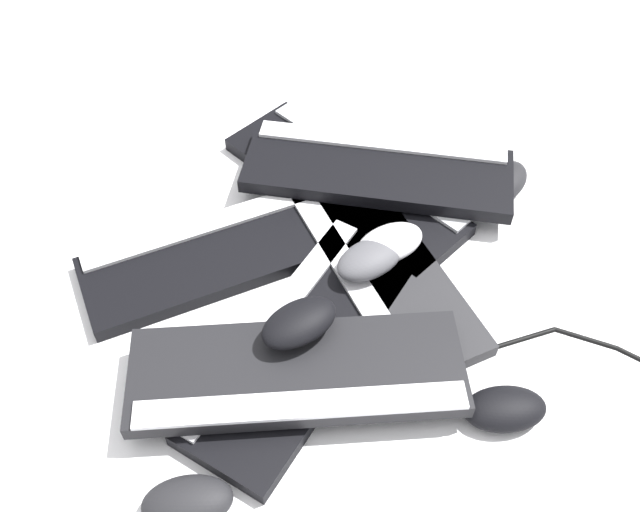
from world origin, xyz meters
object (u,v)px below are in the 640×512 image
object	(u,v)px
mouse_3	(390,243)
mouse_5	(301,323)
keyboard_1	(225,251)
mouse_0	(505,409)
mouse_1	(370,259)
keyboard_4	(378,169)
keyboard_0	(345,184)
mouse_2	(187,502)
keyboard_3	(375,258)
keyboard_2	(305,341)
keyboard_5	(299,374)
mouse_4	(504,182)

from	to	relation	value
mouse_3	mouse_5	xyz separation A→B (m)	(-0.17, 0.12, 0.03)
keyboard_1	mouse_0	world-z (taller)	mouse_0
mouse_1	keyboard_4	bearing A→B (deg)	49.50
keyboard_0	keyboard_1	xyz separation A→B (m)	(-0.16, 0.18, 0.00)
keyboard_0	mouse_2	size ratio (longest dim) A/B	3.89
keyboard_0	keyboard_3	size ratio (longest dim) A/B	0.93
keyboard_2	mouse_3	bearing A→B (deg)	-36.73
keyboard_5	mouse_1	xyz separation A→B (m)	(0.20, -0.09, 0.01)
mouse_0	keyboard_5	bearing A→B (deg)	165.96
keyboard_2	keyboard_0	bearing A→B (deg)	-8.20
keyboard_1	mouse_1	distance (m)	0.23
mouse_1	mouse_2	bearing A→B (deg)	-157.38
keyboard_2	mouse_0	size ratio (longest dim) A/B	4.17
keyboard_5	keyboard_0	bearing A→B (deg)	-7.13
mouse_1	mouse_4	xyz separation A→B (m)	(0.21, -0.22, -0.03)
mouse_4	mouse_5	distance (m)	0.47
keyboard_2	keyboard_4	world-z (taller)	keyboard_4
mouse_0	mouse_3	world-z (taller)	mouse_3
mouse_0	mouse_2	distance (m)	0.42
keyboard_2	mouse_4	size ratio (longest dim) A/B	4.17
keyboard_2	mouse_2	world-z (taller)	mouse_2
keyboard_3	mouse_3	distance (m)	0.04
mouse_0	mouse_1	xyz separation A→B (m)	(0.22, 0.18, 0.03)
keyboard_1	mouse_0	distance (m)	0.48
keyboard_4	mouse_0	distance (m)	0.45
mouse_2	mouse_4	xyz separation A→B (m)	(0.57, -0.44, 0.00)
keyboard_2	mouse_4	xyz separation A→B (m)	(0.33, -0.31, 0.01)
mouse_0	mouse_4	size ratio (longest dim) A/B	1.00
mouse_0	keyboard_0	bearing A→B (deg)	109.19
keyboard_3	mouse_4	distance (m)	0.28
mouse_5	keyboard_2	bearing A→B (deg)	40.03
keyboard_3	mouse_2	xyz separation A→B (m)	(-0.39, 0.22, 0.01)
keyboard_3	mouse_0	world-z (taller)	mouse_0
mouse_2	keyboard_3	bearing A→B (deg)	49.77
mouse_0	mouse_5	world-z (taller)	mouse_5
keyboard_4	keyboard_1	bearing A→B (deg)	125.12
keyboard_2	mouse_3	xyz separation A→B (m)	(0.16, -0.12, 0.04)
keyboard_2	mouse_5	size ratio (longest dim) A/B	4.17
mouse_4	mouse_5	xyz separation A→B (m)	(-0.34, 0.32, 0.06)
mouse_0	mouse_2	bearing A→B (deg)	-168.87
keyboard_0	mouse_3	size ratio (longest dim) A/B	3.89
mouse_0	keyboard_2	bearing A→B (deg)	151.41
keyboard_1	mouse_2	bearing A→B (deg)	-178.35
keyboard_1	keyboard_5	world-z (taller)	keyboard_5
keyboard_4	mouse_3	distance (m)	0.17
keyboard_0	keyboard_4	world-z (taller)	keyboard_4
keyboard_0	keyboard_2	distance (m)	0.32
keyboard_3	keyboard_5	world-z (taller)	keyboard_5
keyboard_1	mouse_3	size ratio (longest dim) A/B	4.18
mouse_0	keyboard_1	bearing A→B (deg)	138.92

